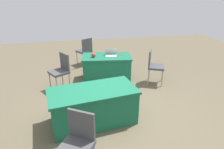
{
  "coord_description": "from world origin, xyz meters",
  "views": [
    {
      "loc": [
        0.65,
        3.53,
        2.52
      ],
      "look_at": [
        -0.15,
        -0.18,
        0.9
      ],
      "focal_mm": 32.17,
      "sensor_mm": 36.0,
      "label": 1
    }
  ],
  "objects_px": {
    "chair_by_pillar": "(85,50)",
    "chair_aisle": "(61,69)",
    "table_foreground": "(107,68)",
    "scissors_red": "(120,54)",
    "chair_near_front": "(154,64)",
    "yarn_ball": "(94,55)",
    "table_mid_left": "(93,106)",
    "laptop_silver": "(111,54)",
    "chair_tucked_right": "(78,140)"
  },
  "relations": [
    {
      "from": "chair_by_pillar",
      "to": "chair_aisle",
      "type": "bearing_deg",
      "value": -147.06
    },
    {
      "from": "table_foreground",
      "to": "scissors_red",
      "type": "distance_m",
      "value": 0.57
    },
    {
      "from": "table_foreground",
      "to": "chair_near_front",
      "type": "relative_size",
      "value": 1.55
    },
    {
      "from": "chair_by_pillar",
      "to": "scissors_red",
      "type": "relative_size",
      "value": 5.4
    },
    {
      "from": "yarn_ball",
      "to": "table_foreground",
      "type": "bearing_deg",
      "value": -174.45
    },
    {
      "from": "chair_aisle",
      "to": "scissors_red",
      "type": "height_order",
      "value": "chair_aisle"
    },
    {
      "from": "chair_aisle",
      "to": "scissors_red",
      "type": "distance_m",
      "value": 1.8
    },
    {
      "from": "chair_by_pillar",
      "to": "table_mid_left",
      "type": "bearing_deg",
      "value": -125.17
    },
    {
      "from": "chair_near_front",
      "to": "chair_aisle",
      "type": "height_order",
      "value": "chair_near_front"
    },
    {
      "from": "table_foreground",
      "to": "chair_near_front",
      "type": "xyz_separation_m",
      "value": [
        -1.26,
        0.55,
        0.2
      ]
    },
    {
      "from": "chair_aisle",
      "to": "laptop_silver",
      "type": "bearing_deg",
      "value": -106.31
    },
    {
      "from": "chair_near_front",
      "to": "chair_by_pillar",
      "type": "relative_size",
      "value": 1.01
    },
    {
      "from": "chair_near_front",
      "to": "yarn_ball",
      "type": "height_order",
      "value": "chair_near_front"
    },
    {
      "from": "chair_near_front",
      "to": "chair_aisle",
      "type": "distance_m",
      "value": 2.57
    },
    {
      "from": "chair_aisle",
      "to": "yarn_ball",
      "type": "distance_m",
      "value": 1.0
    },
    {
      "from": "yarn_ball",
      "to": "scissors_red",
      "type": "bearing_deg",
      "value": -172.62
    },
    {
      "from": "chair_aisle",
      "to": "yarn_ball",
      "type": "bearing_deg",
      "value": -100.64
    },
    {
      "from": "laptop_silver",
      "to": "scissors_red",
      "type": "xyz_separation_m",
      "value": [
        -0.31,
        -0.08,
        -0.04
      ]
    },
    {
      "from": "table_foreground",
      "to": "chair_tucked_right",
      "type": "bearing_deg",
      "value": 72.24
    },
    {
      "from": "chair_near_front",
      "to": "yarn_ball",
      "type": "distance_m",
      "value": 1.73
    },
    {
      "from": "chair_tucked_right",
      "to": "scissors_red",
      "type": "height_order",
      "value": "chair_tucked_right"
    },
    {
      "from": "table_foreground",
      "to": "scissors_red",
      "type": "xyz_separation_m",
      "value": [
        -0.44,
        -0.07,
        0.37
      ]
    },
    {
      "from": "table_mid_left",
      "to": "chair_tucked_right",
      "type": "distance_m",
      "value": 1.21
    },
    {
      "from": "chair_tucked_right",
      "to": "scissors_red",
      "type": "distance_m",
      "value": 3.57
    },
    {
      "from": "table_foreground",
      "to": "scissors_red",
      "type": "height_order",
      "value": "scissors_red"
    },
    {
      "from": "table_mid_left",
      "to": "chair_by_pillar",
      "type": "bearing_deg",
      "value": -92.64
    },
    {
      "from": "scissors_red",
      "to": "laptop_silver",
      "type": "bearing_deg",
      "value": -39.04
    },
    {
      "from": "table_mid_left",
      "to": "scissors_red",
      "type": "bearing_deg",
      "value": -117.55
    },
    {
      "from": "table_mid_left",
      "to": "scissors_red",
      "type": "xyz_separation_m",
      "value": [
        -1.1,
        -2.11,
        0.37
      ]
    },
    {
      "from": "chair_near_front",
      "to": "chair_by_pillar",
      "type": "distance_m",
      "value": 2.62
    },
    {
      "from": "chair_near_front",
      "to": "scissors_red",
      "type": "distance_m",
      "value": 1.04
    },
    {
      "from": "table_mid_left",
      "to": "chair_near_front",
      "type": "height_order",
      "value": "chair_near_front"
    },
    {
      "from": "chair_tucked_right",
      "to": "chair_by_pillar",
      "type": "distance_m",
      "value": 4.6
    },
    {
      "from": "chair_near_front",
      "to": "laptop_silver",
      "type": "distance_m",
      "value": 1.26
    },
    {
      "from": "table_foreground",
      "to": "chair_aisle",
      "type": "xyz_separation_m",
      "value": [
        1.31,
        0.36,
        0.2
      ]
    },
    {
      "from": "yarn_ball",
      "to": "chair_aisle",
      "type": "bearing_deg",
      "value": 19.53
    },
    {
      "from": "chair_aisle",
      "to": "laptop_silver",
      "type": "relative_size",
      "value": 2.65
    },
    {
      "from": "chair_tucked_right",
      "to": "chair_by_pillar",
      "type": "relative_size",
      "value": 0.98
    },
    {
      "from": "table_mid_left",
      "to": "chair_aisle",
      "type": "height_order",
      "value": "chair_aisle"
    },
    {
      "from": "chair_aisle",
      "to": "laptop_silver",
      "type": "distance_m",
      "value": 1.49
    },
    {
      "from": "table_foreground",
      "to": "chair_by_pillar",
      "type": "xyz_separation_m",
      "value": [
        0.51,
        -1.38,
        0.2
      ]
    },
    {
      "from": "table_foreground",
      "to": "chair_by_pillar",
      "type": "height_order",
      "value": "chair_by_pillar"
    },
    {
      "from": "table_foreground",
      "to": "yarn_ball",
      "type": "relative_size",
      "value": 12.03
    },
    {
      "from": "table_foreground",
      "to": "chair_by_pillar",
      "type": "relative_size",
      "value": 1.56
    },
    {
      "from": "chair_by_pillar",
      "to": "laptop_silver",
      "type": "distance_m",
      "value": 1.55
    },
    {
      "from": "table_mid_left",
      "to": "chair_by_pillar",
      "type": "height_order",
      "value": "chair_by_pillar"
    },
    {
      "from": "table_mid_left",
      "to": "chair_aisle",
      "type": "xyz_separation_m",
      "value": [
        0.64,
        -1.68,
        0.2
      ]
    },
    {
      "from": "chair_near_front",
      "to": "yarn_ball",
      "type": "xyz_separation_m",
      "value": [
        1.64,
        -0.51,
        0.22
      ]
    },
    {
      "from": "chair_by_pillar",
      "to": "yarn_ball",
      "type": "xyz_separation_m",
      "value": [
        -0.12,
        1.42,
        0.23
      ]
    },
    {
      "from": "chair_by_pillar",
      "to": "table_foreground",
      "type": "bearing_deg",
      "value": -102.42
    }
  ]
}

